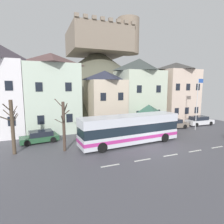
{
  "coord_description": "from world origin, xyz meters",
  "views": [
    {
      "loc": [
        -11.01,
        -14.77,
        6.35
      ],
      "look_at": [
        -2.85,
        5.67,
        3.2
      ],
      "focal_mm": 29.26,
      "sensor_mm": 36.0,
      "label": 1
    }
  ],
  "objects_px": {
    "parked_car_01": "(40,137)",
    "pedestrian_00": "(173,130)",
    "transit_bus": "(130,129)",
    "townhouse_04": "(175,92)",
    "flagpole": "(197,101)",
    "bare_tree_01": "(64,125)",
    "bus_shelter": "(149,110)",
    "public_bench": "(138,125)",
    "hilltop_castle": "(98,79)",
    "parked_car_00": "(173,124)",
    "parked_car_02": "(199,121)",
    "pedestrian_01": "(175,127)",
    "townhouse_01": "(52,92)",
    "bare_tree_00": "(12,126)",
    "townhouse_00": "(1,90)",
    "townhouse_02": "(105,99)",
    "townhouse_03": "(139,92)",
    "pedestrian_02": "(149,130)"
  },
  "relations": [
    {
      "from": "parked_car_01",
      "to": "pedestrian_00",
      "type": "height_order",
      "value": "pedestrian_00"
    },
    {
      "from": "transit_bus",
      "to": "townhouse_04",
      "type": "bearing_deg",
      "value": 29.75
    },
    {
      "from": "flagpole",
      "to": "bare_tree_01",
      "type": "distance_m",
      "value": 19.0
    },
    {
      "from": "bus_shelter",
      "to": "public_bench",
      "type": "xyz_separation_m",
      "value": [
        -0.53,
        2.01,
        -2.6
      ]
    },
    {
      "from": "hilltop_castle",
      "to": "parked_car_01",
      "type": "distance_m",
      "value": 28.24
    },
    {
      "from": "hilltop_castle",
      "to": "parked_car_00",
      "type": "relative_size",
      "value": 9.79
    },
    {
      "from": "hilltop_castle",
      "to": "parked_car_01",
      "type": "height_order",
      "value": "hilltop_castle"
    },
    {
      "from": "parked_car_02",
      "to": "pedestrian_01",
      "type": "distance_m",
      "value": 7.58
    },
    {
      "from": "bus_shelter",
      "to": "parked_car_01",
      "type": "xyz_separation_m",
      "value": [
        -14.27,
        0.21,
        -2.44
      ]
    },
    {
      "from": "townhouse_04",
      "to": "pedestrian_01",
      "type": "bearing_deg",
      "value": -129.58
    },
    {
      "from": "townhouse_01",
      "to": "public_bench",
      "type": "height_order",
      "value": "townhouse_01"
    },
    {
      "from": "pedestrian_01",
      "to": "bare_tree_00",
      "type": "xyz_separation_m",
      "value": [
        -19.47,
        -0.79,
        1.85
      ]
    },
    {
      "from": "townhouse_00",
      "to": "townhouse_04",
      "type": "relative_size",
      "value": 1.11
    },
    {
      "from": "townhouse_02",
      "to": "parked_car_01",
      "type": "height_order",
      "value": "townhouse_02"
    },
    {
      "from": "townhouse_02",
      "to": "parked_car_00",
      "type": "height_order",
      "value": "townhouse_02"
    },
    {
      "from": "townhouse_03",
      "to": "flagpole",
      "type": "distance_m",
      "value": 9.1
    },
    {
      "from": "hilltop_castle",
      "to": "bus_shelter",
      "type": "xyz_separation_m",
      "value": [
        0.03,
        -23.45,
        -4.98
      ]
    },
    {
      "from": "transit_bus",
      "to": "bare_tree_01",
      "type": "bearing_deg",
      "value": 172.94
    },
    {
      "from": "parked_car_01",
      "to": "bare_tree_01",
      "type": "relative_size",
      "value": 0.84
    },
    {
      "from": "townhouse_00",
      "to": "bare_tree_00",
      "type": "relative_size",
      "value": 2.28
    },
    {
      "from": "pedestrian_00",
      "to": "public_bench",
      "type": "xyz_separation_m",
      "value": [
        -1.72,
        5.71,
        -0.46
      ]
    },
    {
      "from": "parked_car_01",
      "to": "flagpole",
      "type": "bearing_deg",
      "value": 166.01
    },
    {
      "from": "flagpole",
      "to": "bare_tree_01",
      "type": "height_order",
      "value": "flagpole"
    },
    {
      "from": "townhouse_00",
      "to": "bare_tree_00",
      "type": "xyz_separation_m",
      "value": [
        2.07,
        -8.49,
        -3.16
      ]
    },
    {
      "from": "townhouse_04",
      "to": "parked_car_01",
      "type": "relative_size",
      "value": 2.44
    },
    {
      "from": "parked_car_01",
      "to": "flagpole",
      "type": "distance_m",
      "value": 21.51
    },
    {
      "from": "townhouse_00",
      "to": "parked_car_02",
      "type": "relative_size",
      "value": 2.54
    },
    {
      "from": "townhouse_00",
      "to": "townhouse_03",
      "type": "distance_m",
      "value": 20.07
    },
    {
      "from": "townhouse_04",
      "to": "transit_bus",
      "type": "height_order",
      "value": "townhouse_04"
    },
    {
      "from": "townhouse_02",
      "to": "bus_shelter",
      "type": "height_order",
      "value": "townhouse_02"
    },
    {
      "from": "townhouse_04",
      "to": "pedestrian_02",
      "type": "relative_size",
      "value": 6.91
    },
    {
      "from": "pedestrian_01",
      "to": "public_bench",
      "type": "distance_m",
      "value": 5.33
    },
    {
      "from": "townhouse_01",
      "to": "parked_car_02",
      "type": "bearing_deg",
      "value": -13.27
    },
    {
      "from": "pedestrian_01",
      "to": "bare_tree_01",
      "type": "bearing_deg",
      "value": -173.58
    },
    {
      "from": "parked_car_00",
      "to": "bare_tree_00",
      "type": "relative_size",
      "value": 0.88
    },
    {
      "from": "townhouse_01",
      "to": "parked_car_00",
      "type": "xyz_separation_m",
      "value": [
        16.89,
        -5.47,
        -4.76
      ]
    },
    {
      "from": "townhouse_04",
      "to": "transit_bus",
      "type": "relative_size",
      "value": 0.91
    },
    {
      "from": "townhouse_04",
      "to": "bare_tree_00",
      "type": "xyz_separation_m",
      "value": [
        -25.61,
        -8.22,
        -2.59
      ]
    },
    {
      "from": "parked_car_00",
      "to": "pedestrian_02",
      "type": "height_order",
      "value": "pedestrian_02"
    },
    {
      "from": "townhouse_02",
      "to": "public_bench",
      "type": "height_order",
      "value": "townhouse_02"
    },
    {
      "from": "townhouse_01",
      "to": "parked_car_02",
      "type": "relative_size",
      "value": 2.37
    },
    {
      "from": "pedestrian_02",
      "to": "bare_tree_01",
      "type": "xyz_separation_m",
      "value": [
        -10.62,
        -1.45,
        1.74
      ]
    },
    {
      "from": "hilltop_castle",
      "to": "pedestrian_00",
      "type": "relative_size",
      "value": 26.32
    },
    {
      "from": "parked_car_02",
      "to": "pedestrian_01",
      "type": "relative_size",
      "value": 3.03
    },
    {
      "from": "townhouse_02",
      "to": "parked_car_02",
      "type": "relative_size",
      "value": 1.89
    },
    {
      "from": "pedestrian_00",
      "to": "pedestrian_01",
      "type": "distance_m",
      "value": 2.4
    },
    {
      "from": "townhouse_00",
      "to": "parked_car_01",
      "type": "distance_m",
      "value": 8.68
    },
    {
      "from": "parked_car_02",
      "to": "flagpole",
      "type": "height_order",
      "value": "flagpole"
    },
    {
      "from": "townhouse_02",
      "to": "parked_car_01",
      "type": "xyz_separation_m",
      "value": [
        -9.68,
        -5.06,
        -3.7
      ]
    },
    {
      "from": "parked_car_01",
      "to": "parked_car_02",
      "type": "height_order",
      "value": "parked_car_02"
    }
  ]
}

